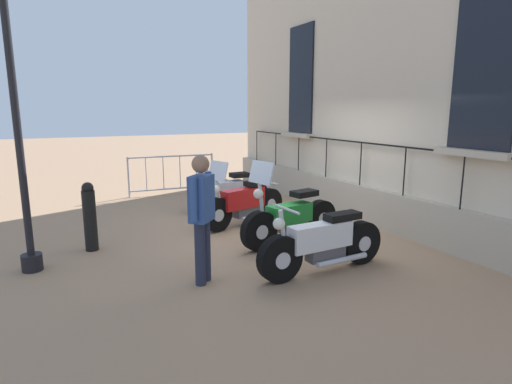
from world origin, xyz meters
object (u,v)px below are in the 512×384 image
motorcycle_red (244,203)px  motorcycle_green (291,219)px  bollard (90,216)px  crowd_barrier (172,173)px  motorcycle_white (323,244)px  pedestrian_standing (202,212)px  lamppost (6,21)px  motorcycle_silver (229,193)px

motorcycle_red → motorcycle_green: size_ratio=0.97×
bollard → crowd_barrier: bearing=-121.7°
motorcycle_red → motorcycle_white: 2.68m
motorcycle_green → pedestrian_standing: (1.88, 0.91, 0.52)m
bollard → pedestrian_standing: (-1.19, 2.03, 0.39)m
crowd_barrier → lamppost: bearing=53.9°
pedestrian_standing → motorcycle_red: bearing=-125.9°
motorcycle_silver → pedestrian_standing: pedestrian_standing is taller
motorcycle_red → lamppost: (3.68, 0.80, 2.89)m
motorcycle_green → pedestrian_standing: size_ratio=1.20×
motorcycle_red → bollard: (2.83, 0.24, 0.11)m
motorcycle_white → pedestrian_standing: 1.75m
motorcycle_silver → crowd_barrier: bearing=-75.2°
lamppost → pedestrian_standing: 3.47m
motorcycle_white → bollard: bollard is taller
motorcycle_red → motorcycle_green: bearing=100.1°
motorcycle_silver → crowd_barrier: (0.64, -2.41, 0.16)m
crowd_barrier → pedestrian_standing: pedestrian_standing is taller
motorcycle_silver → lamppost: (3.89, 2.04, 2.94)m
motorcycle_silver → bollard: size_ratio=1.71×
motorcycle_red → lamppost: lamppost is taller
crowd_barrier → pedestrian_standing: (1.21, 5.92, 0.39)m
motorcycle_white → pedestrian_standing: pedestrian_standing is taller
motorcycle_white → crowd_barrier: size_ratio=0.91×
motorcycle_red → bollard: 2.84m
motorcycle_green → bollard: size_ratio=1.81×
lamppost → bollard: size_ratio=4.18×
crowd_barrier → motorcycle_red: bearing=96.7°
motorcycle_white → bollard: 3.71m
motorcycle_white → bollard: bearing=-41.0°
motorcycle_red → crowd_barrier: size_ratio=0.86×
lamppost → crowd_barrier: bearing=-126.1°
motorcycle_red → motorcycle_white: size_ratio=0.95×
motorcycle_silver → motorcycle_green: size_ratio=0.94×
motorcycle_green → pedestrian_standing: 2.15m
bollard → motorcycle_red: bearing=-175.2°
crowd_barrier → bollard: bollard is taller
motorcycle_green → crowd_barrier: motorcycle_green is taller
motorcycle_red → motorcycle_green: 1.38m
motorcycle_red → crowd_barrier: 3.68m
motorcycle_red → crowd_barrier: bearing=-83.3°
motorcycle_silver → crowd_barrier: 2.50m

